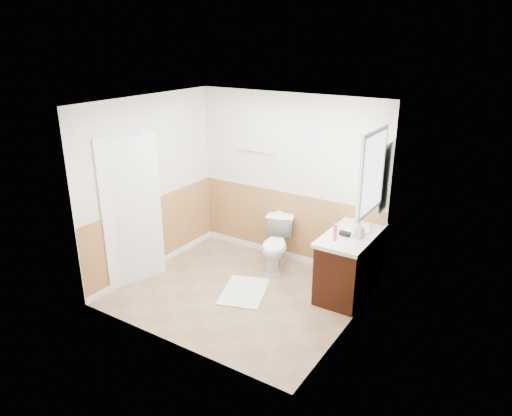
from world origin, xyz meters
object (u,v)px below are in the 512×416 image
Objects in this scene: toilet at (276,245)px; lotion_bottle at (335,233)px; bath_mat at (244,291)px; soap_dispenser at (359,230)px; vanity_cabinet at (350,265)px.

lotion_bottle is at bearing -40.42° from toilet.
soap_dispenser reaches higher than bath_mat.
lotion_bottle reaches higher than bath_mat.
lotion_bottle reaches higher than vanity_cabinet.
bath_mat is 0.73× the size of vanity_cabinet.
toilet reaches higher than bath_mat.
bath_mat is at bearing -147.27° from vanity_cabinet.
vanity_cabinet is (1.17, -0.09, 0.03)m from toilet.
soap_dispenser is (1.29, -0.17, 0.59)m from toilet.
lotion_bottle is at bearing 21.75° from bath_mat.
toilet is 1.17m from vanity_cabinet.
bath_mat is at bearing -109.34° from toilet.
bath_mat is at bearing -158.25° from lotion_bottle.
toilet is 0.91m from bath_mat.
bath_mat is 1.45m from vanity_cabinet.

